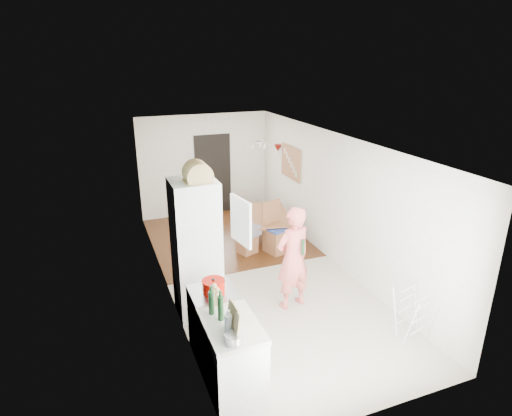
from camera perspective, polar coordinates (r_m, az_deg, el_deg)
room_shell at (r=7.47m, az=0.02°, el=-0.39°), size 3.20×7.00×2.50m
floor at (r=7.99m, az=0.02°, el=-8.84°), size 3.20×7.00×0.01m
wood_floor_overlay at (r=9.56m, az=-4.01°, el=-3.82°), size 3.20×3.30×0.01m
sage_wall_panel at (r=5.04m, az=-8.62°, el=-3.57°), size 0.02×3.00×1.30m
tile_splashback at (r=4.89m, az=-6.63°, el=-13.53°), size 0.02×1.90×0.50m
doorway_recess at (r=10.76m, az=-5.73°, el=4.46°), size 0.90×0.04×2.00m
base_cabinet at (r=5.38m, az=-3.21°, el=-19.40°), size 0.60×0.90×0.86m
worktop at (r=5.10m, az=-3.31°, el=-15.39°), size 0.62×0.92×0.06m
range_cooker at (r=5.95m, az=-5.55°, el=-15.01°), size 0.60×0.60×0.88m
cooker_top at (r=5.70m, az=-5.70°, el=-11.21°), size 0.60×0.60×0.04m
fridge_housing at (r=6.50m, az=-7.97°, el=-5.45°), size 0.66×0.66×2.15m
fridge_door at (r=6.20m, az=-2.04°, el=-1.76°), size 0.14×0.56×0.70m
fridge_interior at (r=6.39m, az=-5.47°, el=-1.19°), size 0.02×0.52×0.66m
pinboard at (r=9.66m, az=4.70°, el=6.09°), size 0.03×0.90×0.70m
pinboard_frame at (r=9.65m, az=4.62°, el=6.09°), size 0.00×0.94×0.74m
wall_sconce at (r=10.17m, az=2.93°, el=7.99°), size 0.18×0.18×0.16m
person at (r=6.65m, az=4.98°, el=-5.50°), size 0.81×0.62×1.99m
dining_table at (r=9.41m, az=1.78°, el=-2.62°), size 1.02×1.49×0.48m
dining_chair at (r=8.65m, az=2.88°, el=-2.67°), size 0.55×0.55×1.05m
stool at (r=8.70m, az=-1.28°, el=-4.80°), size 0.41×0.41×0.41m
grey_drape at (r=8.56m, az=-1.17°, el=-3.03°), size 0.56×0.56×0.19m
drying_rack at (r=6.57m, az=20.25°, el=-13.27°), size 0.47×0.44×0.76m
bread_bin at (r=6.03m, az=-7.80°, el=4.48°), size 0.46×0.44×0.21m
red_casserole at (r=5.63m, az=-5.68°, el=-10.35°), size 0.33×0.33×0.18m
steel_pan at (r=4.78m, az=-2.94°, el=-16.95°), size 0.25×0.25×0.10m
held_bottle at (r=6.57m, az=6.26°, el=-5.19°), size 0.05×0.05×0.25m
bottle_a at (r=5.07m, az=-4.72°, el=-13.16°), size 0.08×0.08×0.31m
bottle_b at (r=5.19m, az=-5.97°, el=-12.45°), size 0.08×0.08×0.30m
bottle_c at (r=4.88m, az=-3.66°, el=-15.15°), size 0.10×0.10×0.23m
pepper_mill_front at (r=5.36m, az=-5.18°, el=-11.90°), size 0.06×0.06×0.20m
pepper_mill_back at (r=5.36m, az=-5.54°, el=-11.68°), size 0.07×0.07×0.23m
chopping_boards at (r=4.81m, az=-3.04°, el=-14.75°), size 0.07×0.27×0.37m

